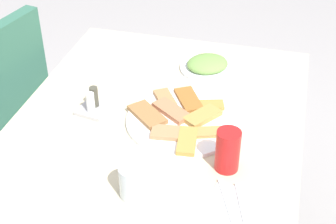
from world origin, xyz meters
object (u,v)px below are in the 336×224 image
object	(u,v)px
soda_can	(228,150)
pide_platter	(182,119)
dining_table	(158,138)
drinking_glass	(133,181)
condiment_caddy	(93,105)
paper_napkin	(236,208)
salad_plate_greens	(207,65)
spoon	(229,206)
fork	(243,209)

from	to	relation	value
soda_can	pide_platter	bearing A→B (deg)	43.60
dining_table	pide_platter	size ratio (longest dim) A/B	3.02
drinking_glass	condiment_caddy	distance (m)	0.40
paper_napkin	condiment_caddy	size ratio (longest dim) A/B	1.41
dining_table	soda_can	world-z (taller)	soda_can
pide_platter	drinking_glass	world-z (taller)	drinking_glass
salad_plate_greens	paper_napkin	xyz separation A→B (m)	(-0.65, -0.20, -0.02)
drinking_glass	paper_napkin	world-z (taller)	drinking_glass
dining_table	spoon	distance (m)	0.42
pide_platter	condiment_caddy	world-z (taller)	condiment_caddy
condiment_caddy	drinking_glass	bearing A→B (deg)	-143.47
dining_table	salad_plate_greens	xyz separation A→B (m)	(0.33, -0.09, 0.10)
condiment_caddy	soda_can	bearing A→B (deg)	-109.45
fork	spoon	size ratio (longest dim) A/B	0.92
fork	condiment_caddy	bearing A→B (deg)	42.33
pide_platter	fork	distance (m)	0.39
pide_platter	soda_can	distance (m)	0.24
dining_table	soda_can	size ratio (longest dim) A/B	8.83
soda_can	condiment_caddy	xyz separation A→B (m)	(0.16, 0.45, -0.04)
drinking_glass	soda_can	bearing A→B (deg)	-52.74
dining_table	condiment_caddy	bearing A→B (deg)	93.91
soda_can	condiment_caddy	size ratio (longest dim) A/B	1.17
pide_platter	paper_napkin	xyz separation A→B (m)	(-0.32, -0.21, -0.01)
paper_napkin	condiment_caddy	xyz separation A→B (m)	(0.30, 0.50, 0.02)
dining_table	condiment_caddy	size ratio (longest dim) A/B	10.30
pide_platter	paper_napkin	world-z (taller)	pide_platter
spoon	condiment_caddy	world-z (taller)	condiment_caddy
drinking_glass	pide_platter	bearing A→B (deg)	-7.91
salad_plate_greens	dining_table	bearing A→B (deg)	164.82
paper_napkin	spoon	bearing A→B (deg)	90.00
dining_table	drinking_glass	distance (m)	0.36
paper_napkin	drinking_glass	bearing A→B (deg)	93.58
fork	condiment_caddy	world-z (taller)	condiment_caddy
soda_can	spoon	bearing A→B (deg)	-168.45
salad_plate_greens	soda_can	world-z (taller)	soda_can
soda_can	fork	xyz separation A→B (m)	(-0.14, -0.07, -0.06)
soda_can	drinking_glass	xyz separation A→B (m)	(-0.16, 0.21, -0.02)
soda_can	spoon	xyz separation A→B (m)	(-0.14, -0.03, -0.06)
salad_plate_greens	paper_napkin	distance (m)	0.68
pide_platter	spoon	bearing A→B (deg)	-148.53
drinking_glass	spoon	distance (m)	0.25
salad_plate_greens	condiment_caddy	world-z (taller)	condiment_caddy
dining_table	soda_can	xyz separation A→B (m)	(-0.17, -0.24, 0.14)
salad_plate_greens	paper_napkin	bearing A→B (deg)	-162.98
pide_platter	drinking_glass	size ratio (longest dim) A/B	3.89
soda_can	fork	distance (m)	0.17
pide_platter	condiment_caddy	distance (m)	0.28
spoon	salad_plate_greens	bearing A→B (deg)	-6.89
drinking_glass	paper_napkin	size ratio (longest dim) A/B	0.62
paper_napkin	soda_can	bearing A→B (deg)	18.19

